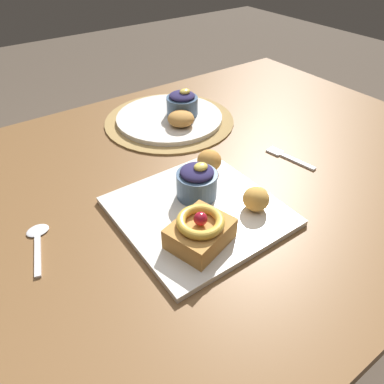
{
  "coord_description": "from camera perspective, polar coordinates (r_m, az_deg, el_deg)",
  "views": [
    {
      "loc": [
        -0.3,
        -0.52,
        1.19
      ],
      "look_at": [
        0.01,
        -0.09,
        0.77
      ],
      "focal_mm": 33.52,
      "sensor_mm": 36.0,
      "label": 1
    }
  ],
  "objects": [
    {
      "name": "ground_plane",
      "position": [
        1.33,
        -3.05,
        -24.94
      ],
      "size": [
        8.0,
        8.0,
        0.0
      ],
      "primitive_type": "plane",
      "color": "brown"
    },
    {
      "name": "dining_table",
      "position": [
        0.81,
        -4.55,
        -4.01
      ],
      "size": [
        1.56,
        0.95,
        0.73
      ],
      "color": "brown",
      "rests_on": "ground_plane"
    },
    {
      "name": "fritter_front",
      "position": [
        0.68,
        10.15,
        -1.08
      ],
      "size": [
        0.05,
        0.05,
        0.05
      ],
      "primitive_type": "ellipsoid",
      "color": "gold",
      "rests_on": "front_plate"
    },
    {
      "name": "woven_placemat",
      "position": [
        1.01,
        -3.61,
        11.3
      ],
      "size": [
        0.35,
        0.35,
        0.0
      ],
      "primitive_type": "cylinder",
      "color": "#997A47",
      "rests_on": "dining_table"
    },
    {
      "name": "spoon",
      "position": [
        0.69,
        -23.34,
        -7.14
      ],
      "size": [
        0.06,
        0.12,
        0.0
      ],
      "rotation": [
        0.0,
        0.0,
        1.28
      ],
      "color": "silver",
      "rests_on": "dining_table"
    },
    {
      "name": "back_plate",
      "position": [
        1.01,
        -3.62,
        11.73
      ],
      "size": [
        0.29,
        0.29,
        0.01
      ],
      "primitive_type": "cylinder",
      "color": "silver",
      "rests_on": "woven_placemat"
    },
    {
      "name": "back_pastry",
      "position": [
        0.94,
        -1.77,
        11.6
      ],
      "size": [
        0.07,
        0.07,
        0.04
      ],
      "primitive_type": "ellipsoid",
      "color": "#B77F3D",
      "rests_on": "back_plate"
    },
    {
      "name": "fork",
      "position": [
        0.88,
        14.89,
        5.41
      ],
      "size": [
        0.04,
        0.13,
        0.0
      ],
      "rotation": [
        0.0,
        0.0,
        1.74
      ],
      "color": "silver",
      "rests_on": "dining_table"
    },
    {
      "name": "berry_ramekin",
      "position": [
        0.7,
        0.79,
        1.63
      ],
      "size": [
        0.08,
        0.08,
        0.08
      ],
      "color": "#3D5675",
      "rests_on": "front_plate"
    },
    {
      "name": "front_plate",
      "position": [
        0.69,
        0.97,
        -3.06
      ],
      "size": [
        0.29,
        0.29,
        0.01
      ],
      "primitive_type": "cube",
      "color": "silver",
      "rests_on": "dining_table"
    },
    {
      "name": "fritter_middle",
      "position": [
        0.78,
        2.76,
        5.03
      ],
      "size": [
        0.05,
        0.05,
        0.05
      ],
      "primitive_type": "ellipsoid",
      "color": "#BC7F38",
      "rests_on": "front_plate"
    },
    {
      "name": "back_ramekin",
      "position": [
        1.0,
        -1.56,
        13.91
      ],
      "size": [
        0.08,
        0.08,
        0.07
      ],
      "color": "#3D5675",
      "rests_on": "back_plate"
    },
    {
      "name": "cake_slice",
      "position": [
        0.6,
        1.32,
        -6.14
      ],
      "size": [
        0.12,
        0.11,
        0.07
      ],
      "rotation": [
        0.0,
        0.0,
        0.28
      ],
      "color": "#B77F3D",
      "rests_on": "front_plate"
    }
  ]
}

